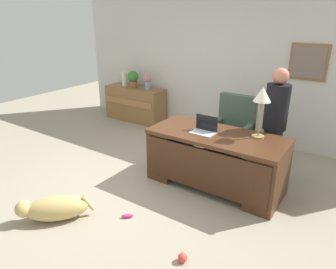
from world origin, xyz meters
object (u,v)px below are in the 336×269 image
at_px(desk, 215,159).
at_px(vase_empty, 124,79).
at_px(laptop, 204,129).
at_px(dog_toy_ball, 183,258).
at_px(credenza, 135,104).
at_px(armchair, 232,134).
at_px(desk_lamp, 262,98).
at_px(vase_with_flowers, 147,80).
at_px(dog_toy_bone, 127,216).
at_px(potted_plant, 133,78).
at_px(person_standing, 274,125).
at_px(dog_lying, 54,208).

height_order(desk, vase_empty, vase_empty).
relative_size(laptop, dog_toy_ball, 3.33).
xyz_separation_m(credenza, armchair, (2.67, -0.79, 0.11)).
xyz_separation_m(credenza, desk_lamp, (3.29, -1.44, 0.93)).
distance_m(desk, vase_with_flowers, 2.99).
bearing_deg(dog_toy_bone, credenza, 128.12).
bearing_deg(desk, potted_plant, 149.75).
height_order(person_standing, vase_with_flowers, person_standing).
distance_m(dog_lying, desk_lamp, 2.85).
bearing_deg(vase_empty, person_standing, -15.23).
height_order(vase_with_flowers, dog_toy_bone, vase_with_flowers).
xyz_separation_m(desk, potted_plant, (-2.84, 1.66, 0.53)).
height_order(laptop, vase_with_flowers, vase_with_flowers).
relative_size(armchair, dog_toy_ball, 11.41).
bearing_deg(laptop, desk, 6.20).
bearing_deg(credenza, armchair, -16.48).
height_order(laptop, vase_empty, vase_empty).
bearing_deg(person_standing, dog_lying, -126.34).
bearing_deg(laptop, dog_toy_ball, -68.68).
xyz_separation_m(armchair, potted_plant, (-2.72, 0.79, 0.46)).
bearing_deg(armchair, laptop, -92.88).
xyz_separation_m(vase_with_flowers, potted_plant, (-0.41, 0.00, 0.00)).
xyz_separation_m(laptop, potted_plant, (-2.67, 1.68, 0.11)).
bearing_deg(vase_empty, dog_toy_ball, -41.95).
distance_m(armchair, person_standing, 0.80).
height_order(desk, person_standing, person_standing).
distance_m(desk, dog_toy_ball, 1.58).
height_order(armchair, vase_empty, armchair).
bearing_deg(dog_lying, person_standing, 53.66).
height_order(vase_empty, dog_toy_ball, vase_empty).
height_order(dog_toy_ball, dog_toy_bone, dog_toy_ball).
distance_m(dog_lying, dog_toy_bone, 0.87).
bearing_deg(dog_toy_ball, dog_lying, -170.33).
relative_size(credenza, dog_toy_bone, 9.84).
bearing_deg(dog_lying, armchair, 67.49).
bearing_deg(dog_toy_ball, laptop, 111.32).
distance_m(dog_lying, potted_plant, 3.87).
relative_size(armchair, person_standing, 0.67).
bearing_deg(desk, vase_empty, 151.81).
bearing_deg(vase_empty, credenza, -0.28).
xyz_separation_m(armchair, vase_empty, (-2.97, 0.79, 0.42)).
distance_m(person_standing, vase_with_flowers, 3.17).
bearing_deg(potted_plant, dog_toy_ball, -44.08).
distance_m(armchair, vase_with_flowers, 2.49).
distance_m(desk, dog_lying, 2.15).
bearing_deg(laptop, dog_lying, -120.94).
xyz_separation_m(dog_lying, dog_toy_bone, (0.69, 0.51, -0.13)).
xyz_separation_m(laptop, vase_empty, (-2.92, 1.68, 0.07)).
bearing_deg(dog_toy_bone, person_standing, 60.42).
height_order(desk_lamp, potted_plant, desk_lamp).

